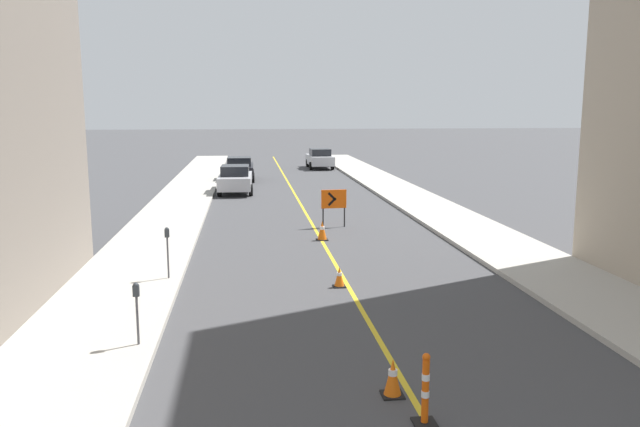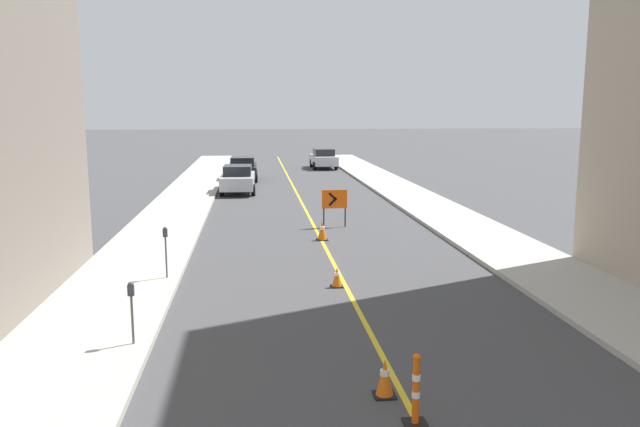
# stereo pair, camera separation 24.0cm
# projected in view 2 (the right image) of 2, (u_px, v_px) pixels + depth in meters

# --- Properties ---
(lane_stripe) EXTENTS (0.12, 63.31, 0.01)m
(lane_stripe) POSITION_uv_depth(u_px,v_px,m) (302.00, 204.00, 31.45)
(lane_stripe) COLOR gold
(lane_stripe) RESTS_ON ground_plane
(sidewalk_left) EXTENTS (3.02, 63.31, 0.14)m
(sidewalk_left) POSITION_uv_depth(u_px,v_px,m) (181.00, 204.00, 30.80)
(sidewalk_left) COLOR #ADA89E
(sidewalk_left) RESTS_ON ground_plane
(sidewalk_right) EXTENTS (3.02, 63.31, 0.14)m
(sidewalk_right) POSITION_uv_depth(u_px,v_px,m) (419.00, 201.00, 32.07)
(sidewalk_right) COLOR #ADA89E
(sidewalk_right) RESTS_ON ground_plane
(traffic_cone_second) EXTENTS (0.37, 0.37, 0.65)m
(traffic_cone_second) POSITION_uv_depth(u_px,v_px,m) (385.00, 378.00, 10.37)
(traffic_cone_second) COLOR black
(traffic_cone_second) RESTS_ON ground_plane
(traffic_cone_third) EXTENTS (0.33, 0.33, 0.55)m
(traffic_cone_third) POSITION_uv_depth(u_px,v_px,m) (337.00, 277.00, 16.77)
(traffic_cone_third) COLOR black
(traffic_cone_third) RESTS_ON ground_plane
(traffic_cone_fourth) EXTENTS (0.42, 0.42, 0.71)m
(traffic_cone_fourth) POSITION_uv_depth(u_px,v_px,m) (322.00, 231.00, 22.76)
(traffic_cone_fourth) COLOR black
(traffic_cone_fourth) RESTS_ON ground_plane
(delineator_post_front) EXTENTS (0.35, 0.35, 1.14)m
(delineator_post_front) POSITION_uv_depth(u_px,v_px,m) (416.00, 394.00, 9.40)
(delineator_post_front) COLOR black
(delineator_post_front) RESTS_ON ground_plane
(arrow_barricade_primary) EXTENTS (1.03, 0.14, 1.52)m
(arrow_barricade_primary) POSITION_uv_depth(u_px,v_px,m) (335.00, 201.00, 25.16)
(arrow_barricade_primary) COLOR #EF560C
(arrow_barricade_primary) RESTS_ON ground_plane
(parked_car_curb_near) EXTENTS (1.95, 4.35, 1.59)m
(parked_car_curb_near) POSITION_uv_depth(u_px,v_px,m) (238.00, 179.00, 35.46)
(parked_car_curb_near) COLOR #B7B7BC
(parked_car_curb_near) RESTS_ON ground_plane
(parked_car_curb_mid) EXTENTS (1.94, 4.33, 1.59)m
(parked_car_curb_mid) POSITION_uv_depth(u_px,v_px,m) (243.00, 169.00, 41.60)
(parked_car_curb_mid) COLOR black
(parked_car_curb_mid) RESTS_ON ground_plane
(parked_car_curb_far) EXTENTS (1.95, 4.35, 1.59)m
(parked_car_curb_far) POSITION_uv_depth(u_px,v_px,m) (324.00, 158.00, 50.14)
(parked_car_curb_far) COLOR #B7B7BC
(parked_car_curb_far) RESTS_ON ground_plane
(parking_meter_near_curb) EXTENTS (0.12, 0.11, 1.26)m
(parking_meter_near_curb) POSITION_uv_depth(u_px,v_px,m) (131.00, 300.00, 12.22)
(parking_meter_near_curb) COLOR #4C4C51
(parking_meter_near_curb) RESTS_ON sidewalk_left
(parking_meter_far_curb) EXTENTS (0.12, 0.11, 1.42)m
(parking_meter_far_curb) POSITION_uv_depth(u_px,v_px,m) (166.00, 242.00, 17.04)
(parking_meter_far_curb) COLOR #4C4C51
(parking_meter_far_curb) RESTS_ON sidewalk_left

